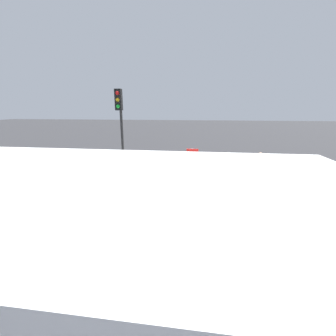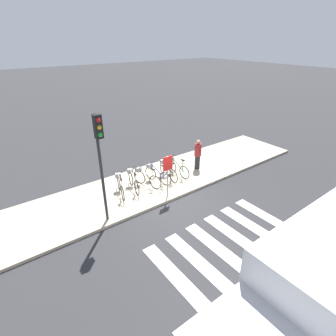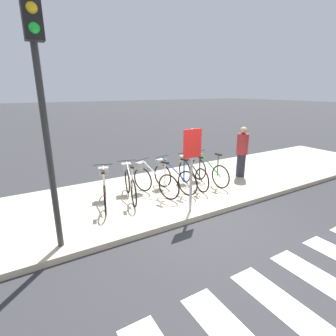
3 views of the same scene
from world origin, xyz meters
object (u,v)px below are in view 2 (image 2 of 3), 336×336
(parked_bicycle_0, at_px, (120,185))
(pedestrian, at_px, (198,154))
(sign_post, at_px, (168,170))
(parked_bicycle_3, at_px, (156,173))
(parked_bicycle_4, at_px, (167,170))
(truck, at_px, (333,300))
(parked_bicycle_2, at_px, (145,177))
(parked_bicycle_5, at_px, (176,167))
(parked_bicycle_1, at_px, (133,180))
(traffic_light, at_px, (100,149))

(parked_bicycle_0, relative_size, pedestrian, 0.96)
(sign_post, bearing_deg, parked_bicycle_3, 76.48)
(parked_bicycle_4, xyz_separation_m, truck, (-1.99, -8.04, 1.09))
(parked_bicycle_0, relative_size, parked_bicycle_2, 1.01)
(pedestrian, bearing_deg, parked_bicycle_5, 176.68)
(pedestrian, bearing_deg, truck, -115.62)
(parked_bicycle_2, distance_m, parked_bicycle_5, 1.75)
(parked_bicycle_0, relative_size, truck, 0.26)
(parked_bicycle_1, bearing_deg, parked_bicycle_4, -2.63)
(parked_bicycle_3, relative_size, sign_post, 0.81)
(parked_bicycle_3, bearing_deg, parked_bicycle_0, 178.88)
(parked_bicycle_4, distance_m, traffic_light, 4.59)
(parked_bicycle_1, relative_size, parked_bicycle_3, 1.01)
(parked_bicycle_4, xyz_separation_m, sign_post, (-0.95, -1.31, 0.83))
(pedestrian, relative_size, traffic_light, 0.39)
(parked_bicycle_4, xyz_separation_m, traffic_light, (-3.67, -1.35, 2.41))
(parked_bicycle_2, xyz_separation_m, parked_bicycle_3, (0.58, 0.00, 0.00))
(parked_bicycle_0, height_order, traffic_light, traffic_light)
(parked_bicycle_0, bearing_deg, pedestrian, -1.74)
(parked_bicycle_1, bearing_deg, parked_bicycle_3, -4.48)
(parked_bicycle_4, bearing_deg, traffic_light, -159.75)
(parked_bicycle_4, relative_size, pedestrian, 1.00)
(parked_bicycle_2, height_order, sign_post, sign_post)
(parked_bicycle_5, xyz_separation_m, truck, (-2.52, -8.02, 1.09))
(parked_bicycle_1, distance_m, parked_bicycle_4, 1.81)
(parked_bicycle_0, xyz_separation_m, parked_bicycle_5, (2.98, -0.05, 0.00))
(parked_bicycle_3, height_order, truck, truck)
(parked_bicycle_1, xyz_separation_m, pedestrian, (3.62, -0.19, 0.38))
(pedestrian, bearing_deg, traffic_light, -167.16)
(parked_bicycle_0, xyz_separation_m, parked_bicycle_3, (1.82, -0.04, 0.00))
(parked_bicycle_0, relative_size, sign_post, 0.81)
(parked_bicycle_2, height_order, traffic_light, traffic_light)
(sign_post, bearing_deg, parked_bicycle_5, 40.92)
(parked_bicycle_3, xyz_separation_m, parked_bicycle_5, (1.16, -0.02, 0.00))
(traffic_light, bearing_deg, sign_post, 0.92)
(parked_bicycle_5, xyz_separation_m, traffic_light, (-4.20, -1.32, 2.41))
(pedestrian, distance_m, sign_post, 3.05)
(parked_bicycle_4, distance_m, sign_post, 1.81)
(parked_bicycle_0, xyz_separation_m, parked_bicycle_1, (0.65, 0.06, 0.00))
(parked_bicycle_1, distance_m, truck, 8.20)
(parked_bicycle_2, relative_size, parked_bicycle_3, 0.98)
(traffic_light, bearing_deg, parked_bicycle_4, 20.25)
(parked_bicycle_5, bearing_deg, parked_bicycle_0, 178.95)
(parked_bicycle_1, distance_m, sign_post, 1.83)
(traffic_light, xyz_separation_m, sign_post, (2.72, 0.04, -1.58))
(parked_bicycle_3, height_order, traffic_light, traffic_light)
(parked_bicycle_0, xyz_separation_m, parked_bicycle_2, (1.24, -0.04, 0.00))
(truck, height_order, traffic_light, traffic_light)
(truck, relative_size, sign_post, 3.09)
(sign_post, bearing_deg, truck, -98.82)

